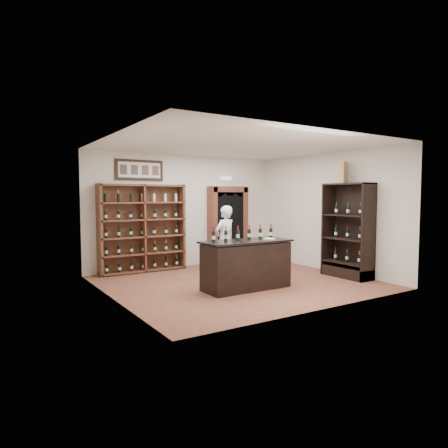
{
  "coord_description": "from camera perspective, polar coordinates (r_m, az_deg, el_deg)",
  "views": [
    {
      "loc": [
        -4.92,
        -7.16,
        1.9
      ],
      "look_at": [
        -0.17,
        0.3,
        1.28
      ],
      "focal_mm": 32.0,
      "sensor_mm": 36.0,
      "label": 1
    }
  ],
  "objects": [
    {
      "name": "wine_crate",
      "position": [
        9.83,
        16.59,
        7.07
      ],
      "size": [
        0.39,
        0.28,
        0.51
      ],
      "primitive_type": "cube",
      "rotation": [
        0.0,
        0.0,
        0.43
      ],
      "color": "tan",
      "rests_on": "side_cabinet"
    },
    {
      "name": "side_cabinet",
      "position": [
        9.79,
        17.33,
        -2.89
      ],
      "size": [
        0.48,
        1.2,
        2.2
      ],
      "color": "black",
      "rests_on": "ground"
    },
    {
      "name": "shopkeeper",
      "position": [
        9.68,
        0.13,
        -2.31
      ],
      "size": [
        0.69,
        0.54,
        1.67
      ],
      "primitive_type": "imported",
      "rotation": [
        0.0,
        0.0,
        3.39
      ],
      "color": "silver",
      "rests_on": "ground"
    },
    {
      "name": "floor",
      "position": [
        8.89,
        1.96,
        -8.33
      ],
      "size": [
        5.5,
        5.5,
        0.0
      ],
      "primitive_type": "plane",
      "color": "brown",
      "rests_on": "ground"
    },
    {
      "name": "emergency_light",
      "position": [
        11.4,
        0.27,
        6.52
      ],
      "size": [
        0.3,
        0.1,
        0.1
      ],
      "primitive_type": "cube",
      "color": "white",
      "rests_on": "wall_back"
    },
    {
      "name": "counter_bottle_0",
      "position": [
        7.81,
        -1.51,
        -1.81
      ],
      "size": [
        0.07,
        0.07,
        0.3
      ],
      "color": "black",
      "rests_on": "tasting_counter"
    },
    {
      "name": "framed_picture",
      "position": [
        10.31,
        -12.0,
        7.54
      ],
      "size": [
        1.25,
        0.04,
        0.52
      ],
      "primitive_type": "cube",
      "color": "black",
      "rests_on": "wall_back"
    },
    {
      "name": "ceiling",
      "position": [
        8.76,
        2.01,
        11.23
      ],
      "size": [
        5.5,
        5.5,
        0.0
      ],
      "primitive_type": "plane",
      "rotation": [
        3.14,
        0.0,
        0.0
      ],
      "color": "white",
      "rests_on": "wall_back"
    },
    {
      "name": "wall_left",
      "position": [
        7.49,
        -15.63,
        0.81
      ],
      "size": [
        0.04,
        5.0,
        3.0
      ],
      "primitive_type": "cube",
      "color": "beige",
      "rests_on": "ground"
    },
    {
      "name": "wine_shelf",
      "position": [
        10.19,
        -11.61,
        -0.57
      ],
      "size": [
        2.2,
        0.38,
        2.2
      ],
      "color": "#59321E",
      "rests_on": "ground"
    },
    {
      "name": "wall_right",
      "position": [
        10.5,
        14.45,
        1.7
      ],
      "size": [
        0.04,
        5.0,
        3.0
      ],
      "primitive_type": "cube",
      "color": "beige",
      "rests_on": "ground"
    },
    {
      "name": "arched_doorway",
      "position": [
        11.34,
        0.52,
        0.16
      ],
      "size": [
        1.17,
        0.35,
        2.17
      ],
      "color": "black",
      "rests_on": "ground"
    },
    {
      "name": "plate",
      "position": [
        8.37,
        6.51,
        -2.11
      ],
      "size": [
        0.24,
        0.24,
        0.02
      ],
      "primitive_type": "cylinder",
      "color": "beige",
      "rests_on": "tasting_counter"
    },
    {
      "name": "counter_bottle_5",
      "position": [
        8.63,
        6.71,
        -1.28
      ],
      "size": [
        0.07,
        0.07,
        0.3
      ],
      "color": "black",
      "rests_on": "tasting_counter"
    },
    {
      "name": "counter_bottle_2",
      "position": [
        8.12,
        1.98,
        -1.59
      ],
      "size": [
        0.07,
        0.07,
        0.3
      ],
      "color": "black",
      "rests_on": "tasting_counter"
    },
    {
      "name": "counter_bottle_1",
      "position": [
        7.96,
        0.27,
        -1.7
      ],
      "size": [
        0.07,
        0.07,
        0.3
      ],
      "color": "black",
      "rests_on": "tasting_counter"
    },
    {
      "name": "wall_back",
      "position": [
        10.85,
        -5.53,
        1.88
      ],
      "size": [
        5.5,
        0.04,
        3.0
      ],
      "primitive_type": "cube",
      "color": "beige",
      "rests_on": "ground"
    },
    {
      "name": "counter_bottle_3",
      "position": [
        8.28,
        3.63,
        -1.48
      ],
      "size": [
        0.07,
        0.07,
        0.3
      ],
      "color": "black",
      "rests_on": "tasting_counter"
    },
    {
      "name": "counter_bottle_4",
      "position": [
        8.45,
        5.2,
        -1.38
      ],
      "size": [
        0.07,
        0.07,
        0.3
      ],
      "color": "black",
      "rests_on": "tasting_counter"
    },
    {
      "name": "tasting_counter",
      "position": [
        8.2,
        3.19,
        -5.86
      ],
      "size": [
        1.88,
        0.78,
        1.0
      ],
      "color": "black",
      "rests_on": "ground"
    }
  ]
}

